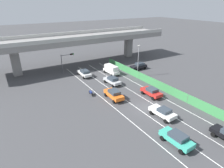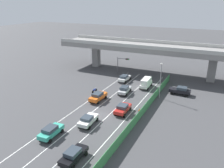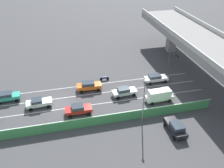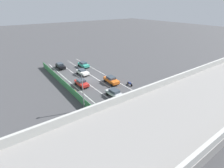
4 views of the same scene
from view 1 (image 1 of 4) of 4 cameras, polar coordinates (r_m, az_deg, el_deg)
The scene contains 19 objects.
ground_plane at distance 33.47m, azimuth 10.43°, elevation -6.83°, with size 300.00×300.00×0.00m, color #424244.
lane_line_left_edge at distance 33.88m, azimuth -0.68°, elevation -5.99°, with size 0.14×44.59×0.01m, color silver.
lane_line_mid_left at distance 35.46m, azimuth 3.87°, elevation -4.63°, with size 0.14×44.59×0.01m, color silver.
lane_line_mid_right at distance 37.25m, azimuth 7.99°, elevation -3.37°, with size 0.14×44.59×0.01m, color silver.
lane_line_right_edge at distance 39.23m, azimuth 11.70°, elevation -2.21°, with size 0.14×44.59×0.01m, color silver.
elevated_overpass at distance 54.44m, azimuth -9.66°, elevation 12.73°, with size 51.87×9.62×8.64m.
green_fence at distance 40.30m, azimuth 14.07°, elevation -0.42°, with size 0.10×40.69×1.69m.
car_taxi_orange at distance 35.28m, azimuth 0.54°, elevation -2.98°, with size 2.13×4.69×1.73m.
car_sedan_silver at distance 41.53m, azimuth 0.09°, elevation 1.12°, with size 2.23×4.59×1.63m.
car_sedan_red at distance 37.07m, azimuth 11.63°, elevation -2.24°, with size 2.09×4.36×1.63m.
car_sedan_white at distance 46.37m, azimuth -8.18°, elevation 3.31°, with size 2.02×4.61×1.61m.
car_hatchback_white at distance 30.99m, azimuth 14.82°, elevation -8.04°, with size 2.27×4.39×1.56m.
car_van_white at distance 47.32m, azimuth -0.22°, elevation 4.42°, with size 2.19×4.89×2.22m.
car_taxi_teal at distance 26.11m, azimuth 18.66°, elevation -15.01°, with size 2.13×4.39×1.66m.
motorcycle at distance 37.10m, azimuth -6.27°, elevation -2.60°, with size 0.60×1.95×0.93m.
parked_sedan_dark at distance 51.27m, azimuth 7.95°, elevation 5.34°, with size 4.51×2.08×1.75m.
traffic_light at distance 48.69m, azimuth -13.44°, elevation 7.10°, with size 3.35×0.43×4.90m.
street_lamp at distance 45.14m, azimuth 7.80°, elevation 7.64°, with size 0.60×0.36×7.55m.
traffic_cone at distance 40.23m, azimuth 12.30°, elevation -1.18°, with size 0.47×0.47×0.59m.
Camera 1 is at (-19.97, -21.11, 16.60)m, focal length 30.80 mm.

